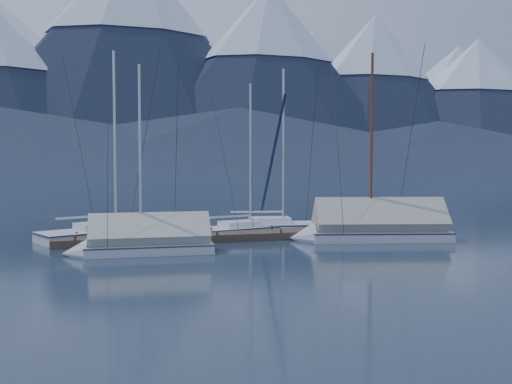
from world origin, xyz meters
TOP-DOWN VIEW (x-y plane):
  - ground at (0.00, 0.00)m, footprint 1000.00×1000.00m
  - mountain_range at (4.12, 370.45)m, footprint 877.00×584.00m
  - dock at (0.00, 2.00)m, footprint 18.00×1.50m
  - mooring_posts at (-0.50, 2.00)m, footprint 15.12×1.52m
  - sailboat_open_left at (-5.82, 4.47)m, footprint 7.50×4.96m
  - sailboat_open_mid at (0.68, 4.05)m, footprint 6.47×3.31m
  - sailboat_open_right at (2.59, 4.21)m, footprint 7.20×3.37m
  - sailboat_covered_near at (4.82, 0.24)m, footprint 7.61×3.81m
  - sailboat_covered_far at (-5.56, -0.74)m, footprint 5.84×2.45m
  - person at (4.88, 2.45)m, footprint 0.40×0.59m

SIDE VIEW (x-z plane):
  - ground at x=0.00m, z-range 0.00..0.00m
  - dock at x=0.00m, z-range -0.16..0.38m
  - sailboat_open_mid at x=0.68m, z-range -3.97..4.26m
  - sailboat_open_right at x=2.59m, z-range -4.44..4.76m
  - sailboat_open_left at x=-5.82m, z-range -4.67..5.01m
  - mooring_posts at x=-0.50m, z-range 0.17..0.52m
  - sailboat_covered_far at x=-5.56m, z-range -3.64..4.43m
  - sailboat_covered_near at x=4.82m, z-range -4.27..5.21m
  - person at x=4.88m, z-range 0.34..1.89m
  - mountain_range at x=4.12m, z-range -16.60..133.90m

